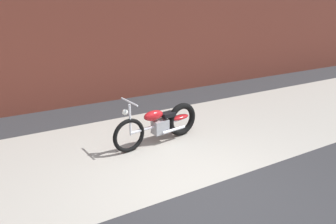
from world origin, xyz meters
The scene contains 3 objects.
ground_plane centered at (0.00, 0.00, 0.00)m, with size 80.00×80.00×0.00m, color #2D2D30.
sidewalk_slab centered at (0.00, 1.75, 0.00)m, with size 36.00×3.50×0.01m, color #9E998E.
motorcycle_red centered at (0.38, 1.81, 0.40)m, with size 2.00×0.58×1.03m.
Camera 1 is at (-2.31, -3.26, 2.74)m, focal length 32.28 mm.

